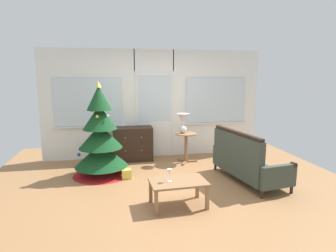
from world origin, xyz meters
TOP-DOWN VIEW (x-y plane):
  - ground_plane at (0.00, 0.00)m, footprint 6.76×6.76m
  - back_wall_with_door at (0.00, 2.08)m, footprint 5.20×0.14m
  - christmas_tree at (-1.23, 0.88)m, footprint 1.12×1.12m
  - dresser_cabinet at (-0.55, 1.79)m, footprint 0.90×0.45m
  - settee_sofa at (1.40, 0.04)m, footprint 0.94×1.72m
  - side_table at (0.62, 1.39)m, footprint 0.50×0.48m
  - table_lamp at (0.56, 1.43)m, footprint 0.28×0.28m
  - coffee_table at (-0.04, -0.75)m, footprint 0.87×0.56m
  - wine_glass at (-0.17, -0.75)m, footprint 0.08×0.08m
  - gift_box at (-0.75, 0.59)m, footprint 0.18×0.16m

SIDE VIEW (x-z plane):
  - ground_plane at x=0.00m, z-range 0.00..0.00m
  - gift_box at x=-0.75m, z-range 0.00..0.18m
  - coffee_table at x=-0.04m, z-range 0.14..0.53m
  - settee_sofa at x=1.40m, z-range -0.10..0.86m
  - dresser_cabinet at x=-0.55m, z-range 0.00..0.78m
  - side_table at x=0.62m, z-range 0.14..0.82m
  - wine_glass at x=-0.17m, z-range 0.44..0.63m
  - christmas_tree at x=-1.23m, z-range -0.23..1.61m
  - table_lamp at x=0.56m, z-range 0.74..1.18m
  - back_wall_with_door at x=0.00m, z-range 0.00..2.55m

